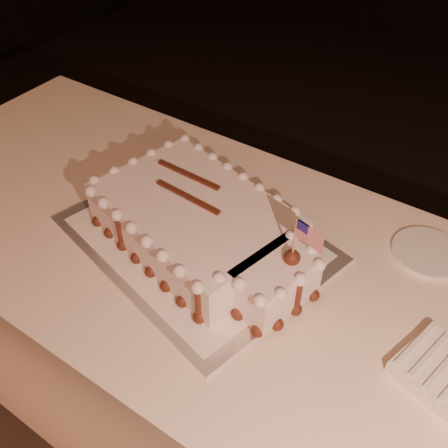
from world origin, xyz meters
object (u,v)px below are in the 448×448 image
Objects in this scene: banquet_table at (294,387)px; sheet_cake at (204,227)px; cake_board at (196,238)px; side_plate at (428,253)px.

sheet_cake is (-0.27, -0.01, 0.44)m from banquet_table.
side_plate reaches higher than cake_board.
cake_board is 0.53m from side_plate.
cake_board is at bearing -151.15° from side_plate.
sheet_cake is 3.59× the size of side_plate.
banquet_table is 0.51m from sheet_cake.
side_plate is at bearing 42.71° from cake_board.
cake_board is at bearing 166.40° from sheet_cake.
banquet_table is at bearing -122.82° from side_plate.
banquet_table is 4.17× the size of sheet_cake.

